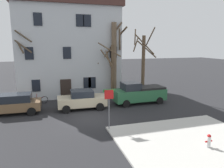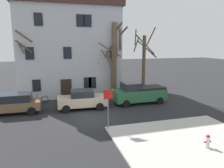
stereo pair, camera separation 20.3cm
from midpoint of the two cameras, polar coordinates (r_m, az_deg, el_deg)
ground_plane at (r=16.64m, az=-6.12°, el=-9.26°), size 120.00×120.00×0.00m
sidewalk_slab at (r=13.09m, az=22.13°, el=-15.54°), size 8.34×8.15×0.12m
building_main at (r=26.06m, az=-11.55°, el=11.11°), size 11.36×8.61×11.66m
tree_bare_near at (r=22.48m, az=-21.33°, el=5.48°), size 1.87×2.06×7.30m
tree_bare_mid at (r=22.27m, az=0.26°, el=4.30°), size 2.42×3.19×5.85m
tree_bare_far at (r=22.55m, az=1.04°, el=7.01°), size 1.59×2.17×7.97m
tree_bare_end at (r=23.36m, az=8.80°, el=6.01°), size 2.30×2.66×7.44m
car_brown_wagon at (r=19.23m, az=-24.78°, el=-4.75°), size 4.36×2.14×1.66m
car_beige_sedan at (r=18.85m, az=-7.83°, el=-4.17°), size 4.26×2.09×1.71m
pickup_truck_green at (r=20.58m, az=7.60°, el=-2.44°), size 5.09×2.21×2.09m
fire_hydrant at (r=12.97m, az=24.91°, el=-13.84°), size 0.42×0.22×0.75m
street_sign_pole at (r=13.77m, az=-0.65°, el=-4.88°), size 0.76×0.07×2.82m
bicycle_leaning at (r=21.41m, az=-18.83°, el=-4.18°), size 1.69×0.55×1.03m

